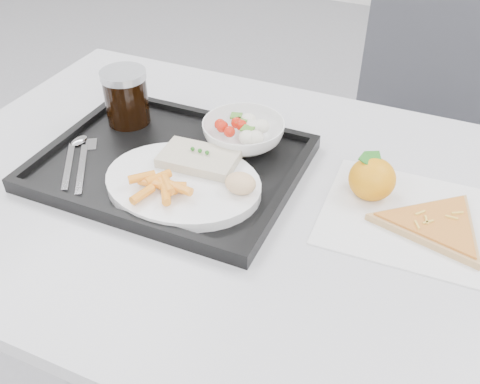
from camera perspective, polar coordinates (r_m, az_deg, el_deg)
name	(u,v)px	position (r m, az deg, el deg)	size (l,w,h in m)	color
table	(249,224)	(0.95, 0.99, -3.42)	(1.20, 0.80, 0.75)	silver
chair	(413,130)	(1.56, 17.98, 6.34)	(0.55, 0.56, 0.93)	#3A3B41
tray	(171,165)	(0.97, -7.37, 2.91)	(0.45, 0.35, 0.03)	black
dinner_plate	(183,183)	(0.90, -6.10, 0.92)	(0.27, 0.27, 0.02)	white
fish_fillet	(199,158)	(0.92, -4.41, 3.60)	(0.14, 0.09, 0.03)	beige
bread_roll	(240,183)	(0.85, 0.05, 0.94)	(0.06, 0.06, 0.03)	#D7B984
salad_bowl	(244,133)	(0.99, 0.38, 6.27)	(0.15, 0.15, 0.05)	white
cola_glass	(126,96)	(1.07, -12.07, 9.98)	(0.09, 0.09, 0.11)	black
cutlery	(78,156)	(1.01, -16.89, 3.72)	(0.13, 0.16, 0.01)	silver
napkin	(402,216)	(0.90, 16.91, -2.45)	(0.26, 0.25, 0.00)	silver
tangerine	(372,179)	(0.91, 13.91, 1.38)	(0.08, 0.08, 0.08)	orange
pizza_slice	(436,225)	(0.89, 20.19, -3.30)	(0.26, 0.26, 0.02)	tan
carrot_pile	(161,185)	(0.86, -8.45, 0.70)	(0.11, 0.09, 0.02)	orange
salad_contents	(245,128)	(0.99, 0.53, 6.82)	(0.10, 0.09, 0.02)	red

